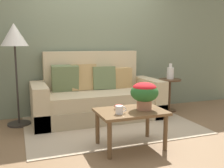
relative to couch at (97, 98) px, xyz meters
The scene contains 11 objects.
ground_plane 0.74m from the couch, 82.41° to the right, with size 14.00×14.00×0.00m, color brown.
wall_back 1.09m from the couch, 79.89° to the left, with size 6.40×0.12×2.64m, color slate.
area_rug 0.58m from the couch, 79.21° to the right, with size 2.58×1.85×0.01m, color tan.
couch is the anchor object (origin of this frame).
coffee_table 1.37m from the couch, 89.08° to the right, with size 0.82×0.57×0.47m.
side_table 1.41m from the couch, ahead, with size 0.41×0.41×0.61m.
floor_lamp 1.58m from the couch, behind, with size 0.40×0.40×1.57m.
potted_plant 1.44m from the couch, 82.03° to the right, with size 0.34×0.34×0.34m.
coffee_mug 1.48m from the couch, 96.39° to the right, with size 0.13×0.09×0.10m.
snack_bowl 1.27m from the couch, 94.15° to the right, with size 0.11×0.11×0.06m.
table_vase 1.47m from the couch, ahead, with size 0.13×0.13×0.29m.
Camera 1 is at (-1.33, -3.51, 1.28)m, focal length 41.67 mm.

